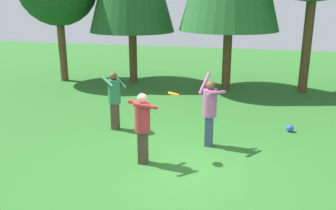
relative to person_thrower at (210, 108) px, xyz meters
The scene contains 6 objects.
ground_plane 1.76m from the person_thrower, 110.18° to the right, with size 40.00×40.00×0.00m, color #2D6B28.
person_thrower is the anchor object (origin of this frame).
person_catcher 1.88m from the person_thrower, 133.75° to the right, with size 0.73×0.72×1.62m.
person_bystander 2.79m from the person_thrower, 168.08° to the left, with size 0.73×0.72×1.63m.
frisbee 1.27m from the person_thrower, 127.49° to the right, with size 0.37×0.38×0.10m.
ball_blue 2.71m from the person_thrower, 36.29° to the left, with size 0.20×0.20×0.20m, color blue.
Camera 1 is at (1.56, -7.25, 3.60)m, focal length 39.30 mm.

